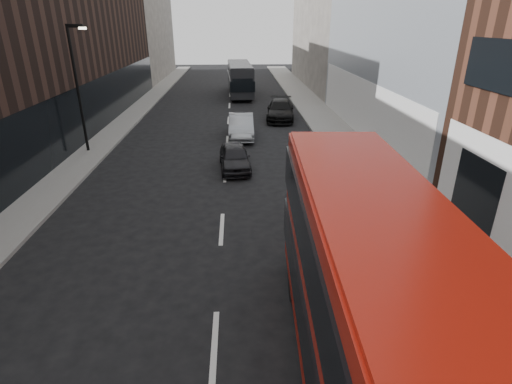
{
  "coord_description": "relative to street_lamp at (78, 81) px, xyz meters",
  "views": [
    {
      "loc": [
        0.65,
        -5.47,
        7.31
      ],
      "look_at": [
        1.2,
        5.69,
        2.5
      ],
      "focal_mm": 28.0,
      "sensor_mm": 36.0,
      "label": 1
    }
  ],
  "objects": [
    {
      "name": "red_bus",
      "position": [
        11.35,
        -17.79,
        -1.72
      ],
      "size": [
        3.07,
        11.07,
        4.43
      ],
      "rotation": [
        0.0,
        0.0,
        -0.05
      ],
      "color": "#B1170A",
      "rests_on": "ground"
    },
    {
      "name": "street_lamp",
      "position": [
        0.0,
        0.0,
        0.0
      ],
      "size": [
        1.06,
        0.22,
        7.0
      ],
      "color": "black",
      "rests_on": "sidewalk_left"
    },
    {
      "name": "grey_bus",
      "position": [
        9.29,
        19.73,
        -2.45
      ],
      "size": [
        2.76,
        10.11,
        3.24
      ],
      "rotation": [
        0.0,
        0.0,
        0.04
      ],
      "color": "black",
      "rests_on": "ground"
    },
    {
      "name": "building_left_far",
      "position": [
        -3.28,
        34.0,
        2.32
      ],
      "size": [
        5.0,
        20.0,
        13.0
      ],
      "primitive_type": "cube",
      "color": "#5F5953",
      "rests_on": "ground"
    },
    {
      "name": "car_c",
      "position": [
        12.36,
        8.13,
        -3.43
      ],
      "size": [
        2.68,
        5.38,
        1.5
      ],
      "primitive_type": "imported",
      "rotation": [
        0.0,
        0.0,
        -0.11
      ],
      "color": "black",
      "rests_on": "ground"
    },
    {
      "name": "car_b",
      "position": [
        9.16,
        2.99,
        -3.41
      ],
      "size": [
        1.64,
        4.66,
        1.54
      ],
      "primitive_type": "imported",
      "rotation": [
        0.0,
        0.0,
        -0.0
      ],
      "color": "gray",
      "rests_on": "ground"
    },
    {
      "name": "building_left_mid",
      "position": [
        -3.28,
        12.0,
        2.82
      ],
      "size": [
        5.0,
        24.0,
        14.0
      ],
      "primitive_type": "cube",
      "color": "black",
      "rests_on": "ground"
    },
    {
      "name": "sidewalk_right",
      "position": [
        15.72,
        7.0,
        -4.11
      ],
      "size": [
        3.0,
        80.0,
        0.15
      ],
      "primitive_type": "cube",
      "color": "slate",
      "rests_on": "ground"
    },
    {
      "name": "car_a",
      "position": [
        8.72,
        -3.32,
        -3.53
      ],
      "size": [
        1.82,
        3.94,
        1.31
      ],
      "primitive_type": "imported",
      "rotation": [
        0.0,
        0.0,
        0.07
      ],
      "color": "black",
      "rests_on": "ground"
    },
    {
      "name": "sidewalk_left",
      "position": [
        0.22,
        7.0,
        -4.11
      ],
      "size": [
        2.0,
        80.0,
        0.15
      ],
      "primitive_type": "cube",
      "color": "slate",
      "rests_on": "ground"
    }
  ]
}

